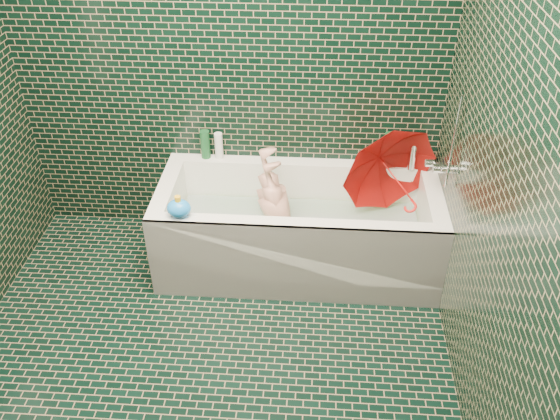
# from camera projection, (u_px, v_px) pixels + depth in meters

# --- Properties ---
(floor) EXTENTS (2.80, 2.80, 0.00)m
(floor) POSITION_uv_depth(u_px,v_px,m) (201.00, 387.00, 3.03)
(floor) COLOR black
(floor) RESTS_ON ground
(wall_back) EXTENTS (2.80, 0.00, 2.80)m
(wall_back) POSITION_uv_depth(u_px,v_px,m) (227.00, 51.00, 3.43)
(wall_back) COLOR black
(wall_back) RESTS_ON floor
(wall_right) EXTENTS (0.00, 2.80, 2.80)m
(wall_right) POSITION_uv_depth(u_px,v_px,m) (516.00, 195.00, 2.23)
(wall_right) COLOR black
(wall_right) RESTS_ON floor
(bathtub) EXTENTS (1.70, 0.75, 0.55)m
(bathtub) POSITION_uv_depth(u_px,v_px,m) (298.00, 236.00, 3.70)
(bathtub) COLOR white
(bathtub) RESTS_ON floor
(bath_mat) EXTENTS (1.35, 0.47, 0.01)m
(bath_mat) POSITION_uv_depth(u_px,v_px,m) (298.00, 242.00, 3.74)
(bath_mat) COLOR #38D42A
(bath_mat) RESTS_ON bathtub
(water) EXTENTS (1.48, 0.53, 0.00)m
(water) POSITION_uv_depth(u_px,v_px,m) (298.00, 223.00, 3.66)
(water) COLOR silver
(water) RESTS_ON bathtub
(faucet) EXTENTS (0.18, 0.19, 0.55)m
(faucet) POSITION_uv_depth(u_px,v_px,m) (444.00, 163.00, 3.33)
(faucet) COLOR silver
(faucet) RESTS_ON wall_right
(child) EXTENTS (0.99, 0.48, 0.36)m
(child) POSITION_uv_depth(u_px,v_px,m) (281.00, 221.00, 3.66)
(child) COLOR tan
(child) RESTS_ON bathtub
(umbrella) EXTENTS (0.91, 0.85, 0.80)m
(umbrella) POSITION_uv_depth(u_px,v_px,m) (397.00, 181.00, 3.49)
(umbrella) COLOR red
(umbrella) RESTS_ON bathtub
(soap_bottle_a) EXTENTS (0.11, 0.11, 0.26)m
(soap_bottle_a) POSITION_uv_depth(u_px,v_px,m) (413.00, 169.00, 3.71)
(soap_bottle_a) COLOR white
(soap_bottle_a) RESTS_ON bathtub
(soap_bottle_b) EXTENTS (0.10, 0.10, 0.18)m
(soap_bottle_b) POSITION_uv_depth(u_px,v_px,m) (420.00, 168.00, 3.71)
(soap_bottle_b) COLOR #4A1C69
(soap_bottle_b) RESTS_ON bathtub
(soap_bottle_c) EXTENTS (0.15, 0.15, 0.19)m
(soap_bottle_c) POSITION_uv_depth(u_px,v_px,m) (417.00, 167.00, 3.72)
(soap_bottle_c) COLOR #154C25
(soap_bottle_c) RESTS_ON bathtub
(bottle_right_tall) EXTENTS (0.06, 0.06, 0.23)m
(bottle_right_tall) POSITION_uv_depth(u_px,v_px,m) (388.00, 150.00, 3.67)
(bottle_right_tall) COLOR #154C25
(bottle_right_tall) RESTS_ON bathtub
(bottle_right_pump) EXTENTS (0.07, 0.07, 0.20)m
(bottle_right_pump) POSITION_uv_depth(u_px,v_px,m) (413.00, 155.00, 3.65)
(bottle_right_pump) COLOR silver
(bottle_right_pump) RESTS_ON bathtub
(bottle_left_tall) EXTENTS (0.08, 0.08, 0.19)m
(bottle_left_tall) POSITION_uv_depth(u_px,v_px,m) (205.00, 144.00, 3.76)
(bottle_left_tall) COLOR #154C25
(bottle_left_tall) RESTS_ON bathtub
(bottle_left_short) EXTENTS (0.06, 0.06, 0.18)m
(bottle_left_short) POSITION_uv_depth(u_px,v_px,m) (219.00, 146.00, 3.76)
(bottle_left_short) COLOR white
(bottle_left_short) RESTS_ON bathtub
(rubber_duck) EXTENTS (0.11, 0.08, 0.09)m
(rubber_duck) POSITION_uv_depth(u_px,v_px,m) (385.00, 160.00, 3.71)
(rubber_duck) COLOR yellow
(rubber_duck) RESTS_ON bathtub
(bath_toy) EXTENTS (0.14, 0.12, 0.13)m
(bath_toy) POSITION_uv_depth(u_px,v_px,m) (179.00, 208.00, 3.26)
(bath_toy) COLOR #1B85FA
(bath_toy) RESTS_ON bathtub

